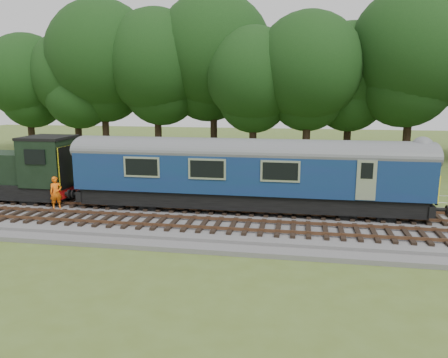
# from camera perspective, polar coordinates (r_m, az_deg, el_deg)

# --- Properties ---
(ground) EXTENTS (120.00, 120.00, 0.00)m
(ground) POSITION_cam_1_polar(r_m,az_deg,el_deg) (21.79, 10.93, -6.27)
(ground) COLOR #4C5F23
(ground) RESTS_ON ground
(ballast) EXTENTS (70.00, 7.00, 0.35)m
(ballast) POSITION_cam_1_polar(r_m,az_deg,el_deg) (21.74, 10.95, -5.83)
(ballast) COLOR #4C4C4F
(ballast) RESTS_ON ground
(track_north) EXTENTS (67.20, 2.40, 0.21)m
(track_north) POSITION_cam_1_polar(r_m,az_deg,el_deg) (23.02, 10.93, -4.24)
(track_north) COLOR black
(track_north) RESTS_ON ballast
(track_south) EXTENTS (67.20, 2.40, 0.21)m
(track_south) POSITION_cam_1_polar(r_m,az_deg,el_deg) (20.14, 11.04, -6.50)
(track_south) COLOR black
(track_south) RESTS_ON ballast
(fence) EXTENTS (64.00, 0.12, 1.00)m
(fence) POSITION_cam_1_polar(r_m,az_deg,el_deg) (26.12, 10.80, -3.32)
(fence) COLOR #6B6054
(fence) RESTS_ON ground
(tree_line) EXTENTS (70.00, 8.00, 18.00)m
(tree_line) POSITION_cam_1_polar(r_m,az_deg,el_deg) (43.29, 10.55, 2.45)
(tree_line) COLOR black
(tree_line) RESTS_ON ground
(dmu_railcar) EXTENTS (18.05, 2.86, 3.88)m
(dmu_railcar) POSITION_cam_1_polar(r_m,az_deg,el_deg) (22.70, 3.00, 1.40)
(dmu_railcar) COLOR black
(dmu_railcar) RESTS_ON ground
(shunter_loco) EXTENTS (8.91, 2.60, 3.38)m
(shunter_loco) POSITION_cam_1_polar(r_m,az_deg,el_deg) (28.10, -26.49, 0.83)
(shunter_loco) COLOR black
(shunter_loco) RESTS_ON ground
(worker) EXTENTS (0.75, 0.74, 1.75)m
(worker) POSITION_cam_1_polar(r_m,az_deg,el_deg) (24.97, -21.09, -1.68)
(worker) COLOR #FF660D
(worker) RESTS_ON ballast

